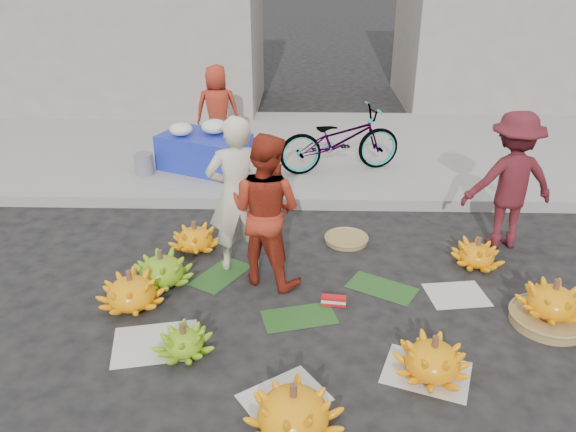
{
  "coord_description": "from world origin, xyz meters",
  "views": [
    {
      "loc": [
        -0.09,
        -4.34,
        3.0
      ],
      "look_at": [
        -0.22,
        0.44,
        0.7
      ],
      "focal_mm": 35.0,
      "sensor_mm": 36.0,
      "label": 1
    }
  ],
  "objects_px": {
    "banana_bunch_0": "(131,291)",
    "bicycle": "(340,140)",
    "flower_table": "(205,149)",
    "vendor_cream": "(237,195)",
    "banana_bunch_4": "(552,305)"
  },
  "relations": [
    {
      "from": "banana_bunch_0",
      "to": "bicycle",
      "type": "relative_size",
      "value": 0.39
    },
    {
      "from": "flower_table",
      "to": "bicycle",
      "type": "height_order",
      "value": "bicycle"
    },
    {
      "from": "banana_bunch_0",
      "to": "vendor_cream",
      "type": "xyz_separation_m",
      "value": [
        0.91,
        0.77,
        0.63
      ]
    },
    {
      "from": "banana_bunch_4",
      "to": "flower_table",
      "type": "bearing_deg",
      "value": 136.02
    },
    {
      "from": "vendor_cream",
      "to": "bicycle",
      "type": "xyz_separation_m",
      "value": [
        1.16,
        2.48,
        -0.23
      ]
    },
    {
      "from": "banana_bunch_0",
      "to": "flower_table",
      "type": "distance_m",
      "value": 3.3
    },
    {
      "from": "vendor_cream",
      "to": "flower_table",
      "type": "distance_m",
      "value": 2.65
    },
    {
      "from": "vendor_cream",
      "to": "banana_bunch_4",
      "type": "bearing_deg",
      "value": 147.0
    },
    {
      "from": "banana_bunch_0",
      "to": "vendor_cream",
      "type": "distance_m",
      "value": 1.35
    },
    {
      "from": "bicycle",
      "to": "banana_bunch_0",
      "type": "bearing_deg",
      "value": 132.7
    },
    {
      "from": "flower_table",
      "to": "banana_bunch_0",
      "type": "bearing_deg",
      "value": -68.08
    },
    {
      "from": "banana_bunch_4",
      "to": "bicycle",
      "type": "bearing_deg",
      "value": 115.97
    },
    {
      "from": "vendor_cream",
      "to": "bicycle",
      "type": "relative_size",
      "value": 0.92
    },
    {
      "from": "vendor_cream",
      "to": "banana_bunch_0",
      "type": "bearing_deg",
      "value": 25.52
    },
    {
      "from": "banana_bunch_0",
      "to": "flower_table",
      "type": "height_order",
      "value": "flower_table"
    }
  ]
}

